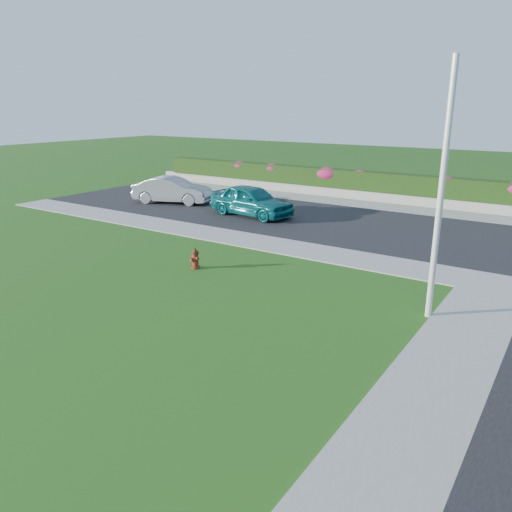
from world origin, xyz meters
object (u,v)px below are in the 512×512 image
Objects in this scene: fire_hydrant at (195,259)px; sedan_teal at (251,200)px; sedan_silver at (172,190)px; utility_pole at (441,195)px.

fire_hydrant is 8.68m from sedan_teal.
sedan_teal is at bearing -112.77° from sedan_silver.
utility_pole is (16.76, -8.08, 2.54)m from sedan_silver.
fire_hydrant is 12.20m from sedan_silver.
fire_hydrant is 8.47m from utility_pole.
utility_pole reaches higher than sedan_silver.
utility_pole is (7.93, 0.33, 2.97)m from fire_hydrant.
utility_pole reaches higher than sedan_teal.
sedan_teal is 0.69× the size of utility_pole.
sedan_silver is 18.77m from utility_pole.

